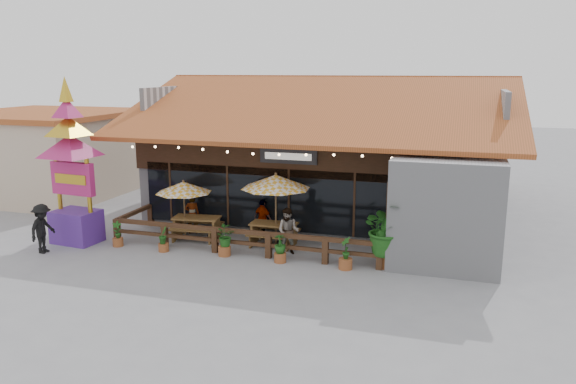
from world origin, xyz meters
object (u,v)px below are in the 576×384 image
(picnic_table_right, at_px, (274,230))
(tropical_plant, at_px, (387,230))
(picnic_table_left, at_px, (197,224))
(umbrella_left, at_px, (184,188))
(pedestrian, at_px, (42,229))
(umbrella_right, at_px, (276,182))
(thai_sign_tower, at_px, (70,150))

(picnic_table_right, relative_size, tropical_plant, 0.78)
(picnic_table_left, height_order, picnic_table_right, picnic_table_left)
(umbrella_left, height_order, pedestrian, umbrella_left)
(umbrella_right, relative_size, picnic_table_right, 1.84)
(thai_sign_tower, height_order, tropical_plant, thai_sign_tower)
(umbrella_right, height_order, pedestrian, umbrella_right)
(umbrella_left, bearing_deg, picnic_table_left, 13.88)
(picnic_table_left, relative_size, tropical_plant, 0.88)
(umbrella_right, bearing_deg, umbrella_left, -176.20)
(tropical_plant, bearing_deg, picnic_table_right, 164.22)
(picnic_table_left, relative_size, pedestrian, 1.10)
(umbrella_left, xyz_separation_m, umbrella_right, (3.59, 0.24, 0.38))
(thai_sign_tower, bearing_deg, umbrella_left, 24.39)
(picnic_table_left, xyz_separation_m, thai_sign_tower, (-4.08, -1.76, 2.91))
(thai_sign_tower, relative_size, pedestrian, 3.74)
(tropical_plant, bearing_deg, thai_sign_tower, -176.52)
(picnic_table_left, xyz_separation_m, tropical_plant, (7.33, -1.06, 0.69))
(tropical_plant, distance_m, pedestrian, 11.93)
(pedestrian, bearing_deg, tropical_plant, -82.58)
(picnic_table_left, bearing_deg, tropical_plant, -8.26)
(thai_sign_tower, distance_m, tropical_plant, 11.64)
(picnic_table_right, distance_m, pedestrian, 8.17)
(tropical_plant, bearing_deg, umbrella_left, 173.00)
(umbrella_left, xyz_separation_m, pedestrian, (-3.96, -3.05, -1.11))
(umbrella_right, height_order, thai_sign_tower, thai_sign_tower)
(picnic_table_right, bearing_deg, tropical_plant, -15.78)
(umbrella_right, relative_size, pedestrian, 1.81)
(pedestrian, bearing_deg, thai_sign_tower, -15.84)
(picnic_table_left, height_order, tropical_plant, tropical_plant)
(umbrella_right, distance_m, thai_sign_tower, 7.55)
(pedestrian, bearing_deg, picnic_table_right, -68.82)
(tropical_plant, relative_size, pedestrian, 1.26)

